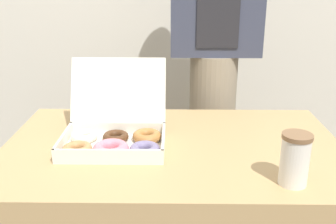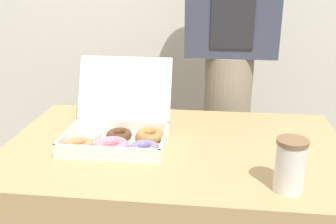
{
  "view_description": "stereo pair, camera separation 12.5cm",
  "coord_description": "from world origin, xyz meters",
  "views": [
    {
      "loc": [
        -0.0,
        -1.2,
        1.26
      ],
      "look_at": [
        -0.02,
        -0.02,
        0.84
      ],
      "focal_mm": 42.0,
      "sensor_mm": 36.0,
      "label": 1
    },
    {
      "loc": [
        0.12,
        -1.19,
        1.26
      ],
      "look_at": [
        -0.02,
        -0.02,
        0.84
      ],
      "focal_mm": 42.0,
      "sensor_mm": 36.0,
      "label": 2
    }
  ],
  "objects": [
    {
      "name": "donut_box",
      "position": [
        -0.19,
        -0.02,
        0.76
      ],
      "size": [
        0.34,
        0.34,
        0.26
      ],
      "color": "white",
      "rests_on": "table"
    },
    {
      "name": "person_customer",
      "position": [
        0.19,
        0.59,
        0.93
      ],
      "size": [
        0.4,
        0.22,
        1.7
      ],
      "color": "gray",
      "rests_on": "ground_plane"
    },
    {
      "name": "coffee_cup",
      "position": [
        0.32,
        -0.25,
        0.79
      ],
      "size": [
        0.08,
        0.08,
        0.15
      ],
      "color": "silver",
      "rests_on": "table"
    }
  ]
}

